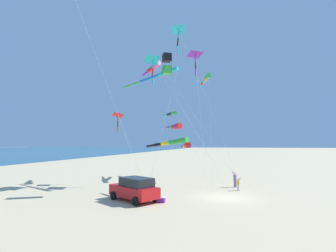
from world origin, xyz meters
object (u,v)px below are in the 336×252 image
object	(u,v)px
person_child_green_jacket	(238,183)
kite_windsock_checkered_midright	(158,75)
kite_windsock_white_trailing	(171,142)
kite_windsock_magenta_far_left	(175,127)
kite_box_blue_topmost	(167,64)
kite_delta_teal_far_right	(153,60)
kite_delta_rainbow_low_near	(195,55)
kite_windsock_orange_high_right	(186,145)
kite_windsock_green_low_center	(206,79)
kite_windsock_striped_overhead	(170,114)
kite_windsock_red_high_left	(153,67)
parked_car	(135,189)
person_adult_flyer	(235,178)
kite_delta_long_streamer_left	(118,115)
cooler_box	(161,200)
kite_delta_yellow_midlevel	(179,30)

from	to	relation	value
person_child_green_jacket	kite_windsock_checkered_midright	xyz separation A→B (m)	(-8.80, 2.30, 11.78)
kite_windsock_white_trailing	kite_windsock_magenta_far_left	size ratio (longest dim) A/B	0.67
kite_box_blue_topmost	kite_windsock_checkered_midright	bearing A→B (deg)	116.87
person_child_green_jacket	kite_delta_teal_far_right	bearing A→B (deg)	163.85
kite_delta_rainbow_low_near	kite_windsock_orange_high_right	world-z (taller)	kite_delta_rainbow_low_near
kite_windsock_green_low_center	kite_windsock_checkered_midright	distance (m)	9.78
kite_delta_teal_far_right	kite_windsock_green_low_center	bearing A→B (deg)	55.38
kite_windsock_checkered_midright	kite_windsock_striped_overhead	bearing A→B (deg)	85.61
kite_delta_rainbow_low_near	kite_box_blue_topmost	xyz separation A→B (m)	(-2.01, -6.13, -2.85)
kite_windsock_red_high_left	kite_windsock_orange_high_right	world-z (taller)	kite_windsock_red_high_left
parked_car	kite_delta_teal_far_right	xyz separation A→B (m)	(-1.38, 9.40, 13.53)
person_adult_flyer	kite_windsock_orange_high_right	xyz separation A→B (m)	(-5.65, 3.13, 3.41)
kite_box_blue_topmost	kite_windsock_red_high_left	bearing A→B (deg)	115.33
kite_delta_teal_far_right	kite_windsock_red_high_left	xyz separation A→B (m)	(-1.06, 3.59, 0.25)
person_child_green_jacket	kite_delta_long_streamer_left	distance (m)	15.52
kite_windsock_orange_high_right	kite_windsock_magenta_far_left	bearing A→B (deg)	118.74
kite_delta_long_streamer_left	kite_box_blue_topmost	distance (m)	9.19
cooler_box	kite_windsock_red_high_left	bearing A→B (deg)	109.61
kite_box_blue_topmost	kite_delta_long_streamer_left	bearing A→B (deg)	149.98
kite_windsock_white_trailing	kite_delta_long_streamer_left	xyz separation A→B (m)	(-7.86, 6.10, 3.24)
kite_windsock_checkered_midright	kite_windsock_red_high_left	world-z (taller)	kite_windsock_red_high_left
kite_windsock_white_trailing	parked_car	bearing A→B (deg)	-132.56
person_adult_flyer	kite_delta_rainbow_low_near	size ratio (longest dim) A/B	0.11
kite_delta_yellow_midlevel	kite_windsock_checkered_midright	distance (m)	6.59
kite_delta_long_streamer_left	person_child_green_jacket	bearing A→B (deg)	-8.68
kite_windsock_white_trailing	kite_delta_long_streamer_left	distance (m)	10.47
cooler_box	kite_windsock_magenta_far_left	xyz separation A→B (m)	(-2.33, 15.97, 6.72)
kite_delta_long_streamer_left	kite_windsock_red_high_left	distance (m)	8.63
person_child_green_jacket	kite_windsock_checkered_midright	distance (m)	14.88
person_adult_flyer	kite_delta_rainbow_low_near	distance (m)	15.12
kite_windsock_red_high_left	kite_delta_rainbow_low_near	bearing A→B (deg)	-19.95
kite_delta_yellow_midlevel	kite_windsock_magenta_far_left	size ratio (longest dim) A/B	1.18
kite_delta_teal_far_right	kite_delta_long_streamer_left	world-z (taller)	kite_delta_teal_far_right
kite_windsock_red_high_left	kite_box_blue_topmost	xyz separation A→B (m)	(3.92, -8.28, -2.37)
kite_delta_long_streamer_left	kite_windsock_orange_high_right	bearing A→B (deg)	21.27
parked_car	kite_windsock_magenta_far_left	world-z (taller)	kite_windsock_magenta_far_left
kite_windsock_green_low_center	kite_windsock_orange_high_right	bearing A→B (deg)	-108.76
person_child_green_jacket	kite_delta_rainbow_low_near	size ratio (longest dim) A/B	0.08
kite_delta_long_streamer_left	kite_windsock_orange_high_right	xyz separation A→B (m)	(7.66, 2.98, -3.55)
kite_delta_long_streamer_left	kite_box_blue_topmost	size ratio (longest dim) A/B	0.62
parked_car	kite_windsock_white_trailing	xyz separation A→B (m)	(2.40, 2.62, 3.69)
person_adult_flyer	kite_windsock_checkered_midright	world-z (taller)	kite_windsock_checkered_midright
kite_windsock_striped_overhead	person_adult_flyer	bearing A→B (deg)	-33.16
parked_car	cooler_box	xyz separation A→B (m)	(2.19, 0.01, -0.74)
cooler_box	kite_windsock_green_low_center	distance (m)	22.13
kite_delta_teal_far_right	kite_windsock_magenta_far_left	xyz separation A→B (m)	(1.23, 6.58, -7.56)
cooler_box	kite_windsock_magenta_far_left	size ratio (longest dim) A/B	0.04
kite_delta_teal_far_right	cooler_box	bearing A→B (deg)	-69.22
kite_windsock_checkered_midright	kite_windsock_magenta_far_left	world-z (taller)	kite_windsock_checkered_midright
kite_windsock_striped_overhead	kite_windsock_green_low_center	bearing A→B (deg)	38.35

